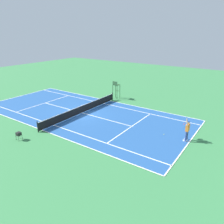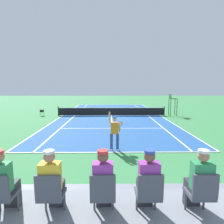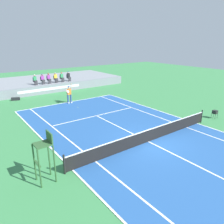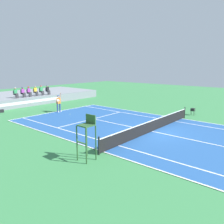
% 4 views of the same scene
% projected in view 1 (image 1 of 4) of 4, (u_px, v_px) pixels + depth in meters
% --- Properties ---
extents(ground_plane, '(80.00, 80.00, 0.00)m').
position_uv_depth(ground_plane, '(82.00, 113.00, 24.19)').
color(ground_plane, '#387F47').
extents(court, '(11.08, 23.88, 0.03)m').
position_uv_depth(court, '(82.00, 113.00, 24.19)').
color(court, '#235193').
rests_on(court, ground).
extents(net, '(11.98, 0.10, 1.07)m').
position_uv_depth(net, '(82.00, 109.00, 24.01)').
color(net, black).
rests_on(net, ground).
extents(tennis_player, '(0.76, 0.62, 2.08)m').
position_uv_depth(tennis_player, '(187.00, 130.00, 17.73)').
color(tennis_player, navy).
rests_on(tennis_player, ground).
extents(tennis_ball, '(0.07, 0.07, 0.07)m').
position_uv_depth(tennis_ball, '(164.00, 134.00, 19.15)').
color(tennis_ball, '#D1E533').
rests_on(tennis_ball, ground).
extents(umpire_chair, '(0.77, 0.77, 2.44)m').
position_uv_depth(umpire_chair, '(116.00, 88.00, 28.89)').
color(umpire_chair, '#2D562D').
rests_on(umpire_chair, ground).
extents(ball_hopper, '(0.36, 0.36, 0.70)m').
position_uv_depth(ball_hopper, '(19.00, 134.00, 18.03)').
color(ball_hopper, black).
rests_on(ball_hopper, ground).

